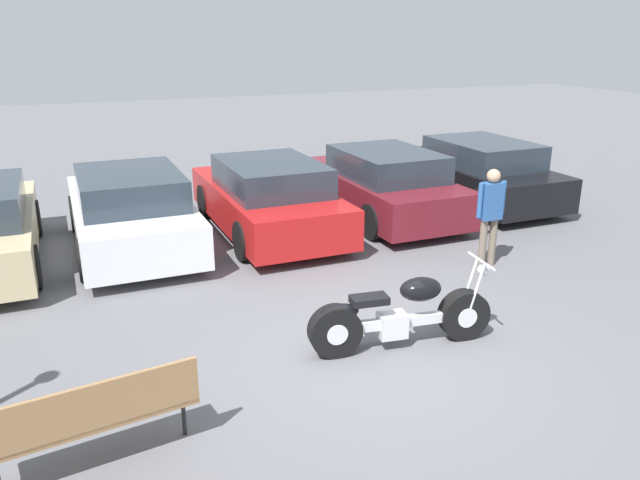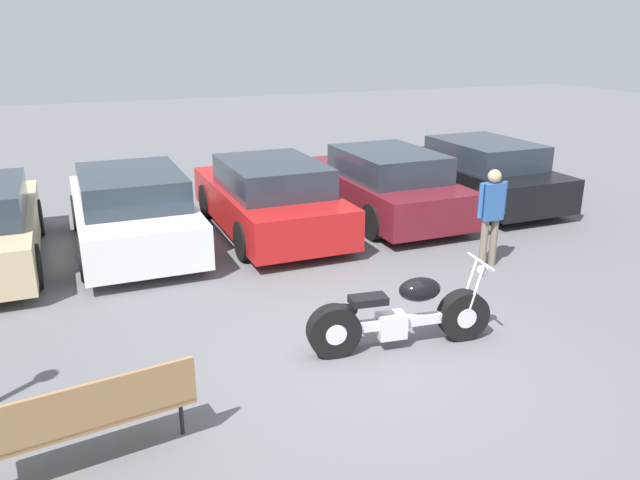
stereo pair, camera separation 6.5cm
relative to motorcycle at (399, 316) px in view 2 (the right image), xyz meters
The scene contains 8 objects.
ground_plane 0.58m from the motorcycle, behind, with size 60.00×60.00×0.00m, color slate.
motorcycle is the anchor object (origin of this frame).
parked_car_white 5.64m from the motorcycle, 116.17° to the left, with size 1.96×4.44×1.40m.
parked_car_red 4.96m from the motorcycle, 90.03° to the left, with size 1.96×4.44×1.40m.
parked_car_maroon 5.66m from the motorcycle, 63.98° to the left, with size 1.96×4.44×1.40m.
parked_car_black 7.25m from the motorcycle, 46.75° to the left, with size 1.96×4.44×1.40m.
park_bench 3.64m from the motorcycle, 165.43° to the right, with size 1.83×0.64×0.89m.
person_standing 3.31m from the motorcycle, 34.41° to the left, with size 0.52×0.22×1.61m.
Camera 2 is at (-3.06, -5.86, 3.66)m, focal length 35.00 mm.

